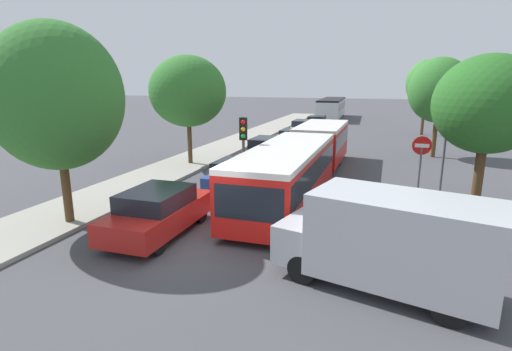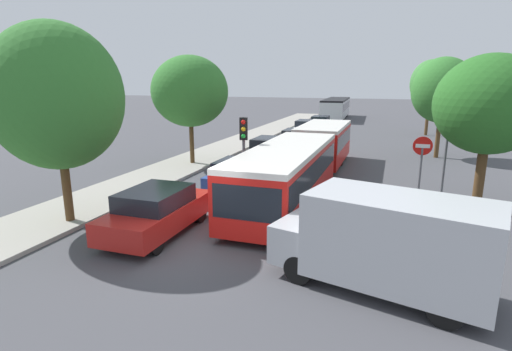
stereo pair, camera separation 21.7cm
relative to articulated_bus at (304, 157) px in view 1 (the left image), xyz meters
The scene contains 19 objects.
ground_plane 8.24m from the articulated_bus, 99.99° to the right, with size 200.00×200.00×0.00m, color #47474C.
kerb_strip_left 15.00m from the articulated_bus, 120.34° to the left, with size 3.20×51.81×0.14m, color #9E998E.
articulated_bus is the anchor object (origin of this frame).
city_bus_rear 33.94m from the articulated_bus, 95.15° to the left, with size 2.98×11.78×2.52m.
queued_car_red 8.22m from the articulated_bus, 113.22° to the right, with size 1.87×4.37×1.52m.
queued_car_blue 3.35m from the articulated_bus, 150.52° to the right, with size 1.66×3.88×1.34m.
queued_car_graphite 5.44m from the articulated_bus, 124.46° to the left, with size 1.88×4.39×1.52m.
queued_car_tan 10.80m from the articulated_bus, 105.52° to the left, with size 1.66×3.88×1.35m.
queued_car_white 16.57m from the articulated_bus, 101.19° to the left, with size 1.80×4.20×1.46m.
queued_car_green 21.88m from the articulated_bus, 97.70° to the left, with size 1.70×3.97×1.38m.
white_van 9.68m from the articulated_bus, 66.90° to the right, with size 5.33×3.14×2.31m.
traffic_light 3.77m from the articulated_bus, 122.36° to the right, with size 0.38×0.39×3.40m.
no_entry_sign 5.34m from the articulated_bus, 24.01° to the right, with size 0.70×0.08×2.82m.
direction_sign_post 6.05m from the articulated_bus, ahead, with size 0.14×1.40×3.60m.
tree_left_near 10.58m from the articulated_bus, 130.68° to the right, with size 4.24×4.24×6.69m.
tree_left_mid 8.04m from the articulated_bus, 161.54° to the left, with size 4.31×4.31×6.22m.
tree_right_near 7.62m from the articulated_bus, 14.86° to the right, with size 3.80×3.80×5.79m.
tree_right_mid 11.93m from the articulated_bus, 55.34° to the left, with size 3.74×3.74×6.25m.
tree_right_far 22.10m from the articulated_bus, 71.79° to the left, with size 3.46×3.46×6.59m.
Camera 1 is at (4.85, -10.11, 4.87)m, focal length 28.00 mm.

